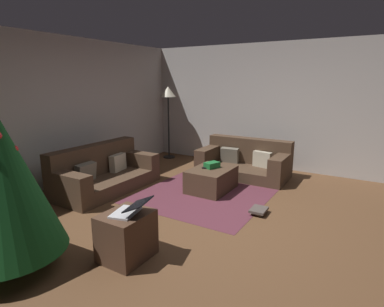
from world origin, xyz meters
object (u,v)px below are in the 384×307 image
Objects in this scene: tv_remote at (207,168)px; book_stack at (258,210)px; ottoman at (211,179)px; corner_lamp at (168,97)px; couch_right at (245,162)px; couch_left at (103,173)px; side_table at (127,236)px; gift_box at (212,165)px; laptop at (130,209)px; christmas_tree at (1,180)px.

tv_remote is 0.56× the size of book_stack.
corner_lamp reaches higher than ottoman.
corner_lamp is (0.41, 2.13, 1.18)m from couch_right.
book_stack is (0.39, -2.65, -0.24)m from couch_left.
couch_right is 1.89m from book_stack.
side_table is (-3.46, -0.07, -0.02)m from couch_right.
side_table is at bearing -174.28° from gift_box.
couch_right is 2.47m from corner_lamp.
tv_remote is (-0.09, 0.05, -0.04)m from gift_box.
gift_box is at bearing -127.39° from corner_lamp.
laptop is at bearing 91.43° from couch_right.
laptop reaches higher than ottoman.
tv_remote is at bearing 7.19° from side_table.
couch_right is 1.15m from ottoman.
ottoman is at bearing 6.74° from laptop.
side_table is at bearing 104.16° from laptop.
ottoman is 2.36m from laptop.
couch_right is 6.91× the size of gift_box.
laptop reaches higher than side_table.
side_table is 4.61m from corner_lamp.
ottoman reaches higher than book_stack.
couch_left is 4.21× the size of laptop.
couch_right is at bearing -10.42° from christmas_tree.
side_table is 1.19× the size of laptop.
christmas_tree is (-3.07, 0.62, 0.73)m from ottoman.
tv_remote is 1.24m from book_stack.
christmas_tree is (-2.16, -1.00, 0.64)m from couch_left.
tv_remote is (-0.05, 0.07, 0.20)m from ottoman.
couch_left is 1.87m from gift_box.
book_stack is at bearing 98.03° from couch_left.
tv_remote is 0.09× the size of christmas_tree.
side_table is at bearing 168.91° from tv_remote.
christmas_tree is at bearing 130.29° from laptop.
gift_box is 2.38m from laptop.
couch_left is at bearing 53.54° from laptop.
couch_left reaches higher than tv_remote.
couch_right is at bearing 1.09° from side_table.
laptop reaches higher than gift_box.
side_table reaches higher than tv_remote.
couch_right reaches higher than laptop.
corner_lamp reaches higher than couch_left.
laptop is 2.01m from book_stack.
christmas_tree reaches higher than corner_lamp.
gift_box is at bearing -46.55° from tv_remote.
couch_left is 2.69m from book_stack.
ottoman is 5.33× the size of tv_remote.
christmas_tree reaches higher than couch_left.
book_stack is (-0.48, -1.10, -0.35)m from tv_remote.
gift_box is 1.55× the size of tv_remote.
christmas_tree is at bearing 151.39° from tv_remote.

